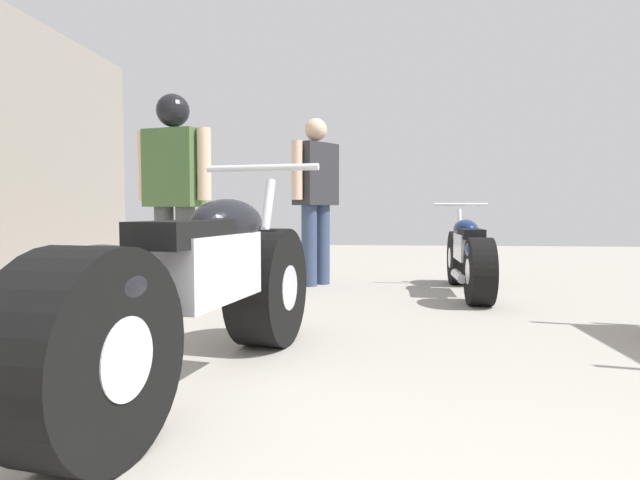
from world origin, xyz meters
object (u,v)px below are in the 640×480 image
(motorcycle_black_naked, at_px, (469,256))
(mechanic_in_blue, at_px, (316,191))
(motorcycle_maroon_cruiser, at_px, (201,293))
(mechanic_with_helmet, at_px, (174,180))

(motorcycle_black_naked, bearing_deg, mechanic_in_blue, 161.54)
(motorcycle_maroon_cruiser, relative_size, motorcycle_black_naked, 1.22)
(motorcycle_black_naked, height_order, mechanic_in_blue, mechanic_in_blue)
(motorcycle_maroon_cruiser, bearing_deg, mechanic_with_helmet, 112.78)
(motorcycle_black_naked, distance_m, mechanic_with_helmet, 2.65)
(motorcycle_black_naked, xyz_separation_m, mechanic_in_blue, (-1.44, 0.48, 0.60))
(motorcycle_maroon_cruiser, bearing_deg, motorcycle_black_naked, 59.67)
(mechanic_with_helmet, bearing_deg, mechanic_in_blue, 52.17)
(motorcycle_maroon_cruiser, xyz_separation_m, mechanic_in_blue, (0.18, 3.25, 0.54))
(motorcycle_maroon_cruiser, height_order, motorcycle_black_naked, motorcycle_maroon_cruiser)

